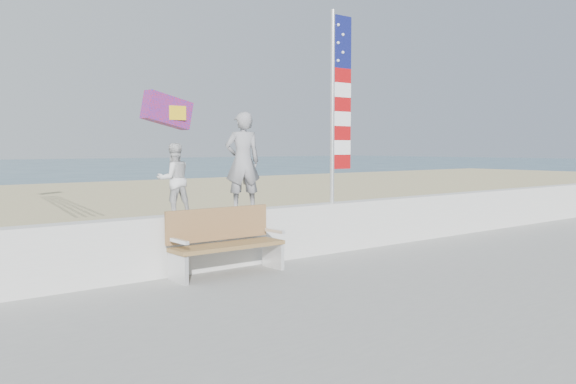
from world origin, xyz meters
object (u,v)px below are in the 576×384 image
adult (243,161)px  flag (338,99)px  child (174,179)px  bench (225,241)px

adult → flag: size_ratio=0.46×
child → flag: size_ratio=0.31×
adult → bench: bearing=53.0°
child → bench: child is taller
bench → adult: bearing=34.9°
child → flag: bearing=-173.7°
adult → bench: (-0.65, -0.45, -1.19)m
adult → child: (-1.26, 0.00, -0.25)m
bench → flag: flag is taller
child → bench: (0.60, -0.45, -0.94)m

